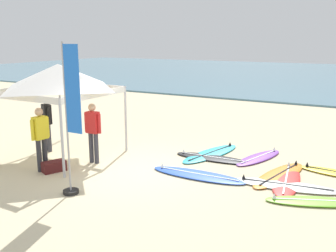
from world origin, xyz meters
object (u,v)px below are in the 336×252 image
object	(u,v)px
surfboard_purple	(259,157)
surfboard_red	(286,179)
surfboard_black	(213,158)
surfboard_blue	(198,175)
person_black	(47,120)
canopy_tent	(58,77)
person_yellow	(41,135)
surfboard_white	(286,186)
surfboard_cyan	(211,153)
person_red	(93,129)
surfboard_lime	(314,201)
gear_bag_by_pole	(54,166)
banner_flag	(71,127)
surfboard_orange	(279,175)

from	to	relation	value
surfboard_purple	surfboard_red	bearing A→B (deg)	-52.65
surfboard_black	surfboard_blue	size ratio (longest dim) A/B	0.90
surfboard_red	person_black	distance (m)	7.26
surfboard_blue	surfboard_red	size ratio (longest dim) A/B	1.01
canopy_tent	person_yellow	xyz separation A→B (m)	(0.50, -1.26, -1.40)
canopy_tent	surfboard_white	bearing A→B (deg)	6.40
surfboard_white	person_yellow	bearing A→B (deg)	-161.53
surfboard_cyan	person_black	xyz separation A→B (m)	(-4.63, -2.12, 0.95)
surfboard_purple	person_red	xyz separation A→B (m)	(-4.00, -2.66, 0.95)
person_black	surfboard_black	bearing A→B (deg)	19.55
surfboard_lime	gear_bag_by_pole	xyz separation A→B (m)	(-6.39, -1.26, 0.10)
surfboard_purple	gear_bag_by_pole	distance (m)	5.83
surfboard_red	banner_flag	world-z (taller)	banner_flag
surfboard_red	surfboard_white	xyz separation A→B (m)	(0.08, -0.42, 0.00)
person_red	gear_bag_by_pole	distance (m)	1.46
surfboard_orange	person_yellow	distance (m)	6.31
surfboard_orange	person_black	xyz separation A→B (m)	(-6.91, -1.22, 0.95)
surfboard_blue	surfboard_lime	bearing A→B (deg)	-5.39
canopy_tent	surfboard_blue	xyz separation A→B (m)	(4.30, 0.37, -2.35)
surfboard_cyan	person_red	size ratio (longest dim) A/B	1.55
surfboard_blue	surfboard_red	bearing A→B (deg)	20.61
surfboard_cyan	person_red	xyz separation A→B (m)	(-2.60, -2.35, 0.95)
surfboard_red	person_red	world-z (taller)	person_red
surfboard_purple	surfboard_red	distance (m)	1.82
person_red	surfboard_orange	bearing A→B (deg)	16.65
surfboard_cyan	person_yellow	xyz separation A→B (m)	(-3.36, -3.55, 0.95)
canopy_tent	surfboard_purple	bearing A→B (deg)	26.25
surfboard_orange	surfboard_purple	distance (m)	1.49
surfboard_lime	person_black	xyz separation A→B (m)	(-7.96, 0.07, 0.95)
surfboard_orange	surfboard_red	bearing A→B (deg)	-48.12
surfboard_black	person_yellow	xyz separation A→B (m)	(-3.58, -3.15, 0.95)
surfboard_orange	person_red	size ratio (longest dim) A/B	1.49
canopy_tent	surfboard_cyan	size ratio (longest dim) A/B	1.07
surfboard_black	surfboard_white	size ratio (longest dim) A/B	0.91
canopy_tent	surfboard_white	xyz separation A→B (m)	(6.45, 0.72, -2.35)
surfboard_orange	surfboard_purple	bearing A→B (deg)	126.33
surfboard_blue	surfboard_cyan	size ratio (longest dim) A/B	0.97
surfboard_lime	person_red	bearing A→B (deg)	-178.44
surfboard_blue	surfboard_cyan	world-z (taller)	same
surfboard_white	person_black	bearing A→B (deg)	-175.60
surfboard_purple	surfboard_cyan	xyz separation A→B (m)	(-1.40, -0.31, -0.00)
surfboard_white	gear_bag_by_pole	xyz separation A→B (m)	(-5.65, -1.89, 0.10)
surfboard_lime	surfboard_cyan	xyz separation A→B (m)	(-3.33, 2.19, -0.00)
surfboard_orange	surfboard_cyan	size ratio (longest dim) A/B	0.96
surfboard_blue	surfboard_white	xyz separation A→B (m)	(2.15, 0.36, 0.00)
surfboard_lime	surfboard_blue	distance (m)	2.90
banner_flag	gear_bag_by_pole	xyz separation A→B (m)	(-1.55, 0.90, -1.43)
person_yellow	banner_flag	bearing A→B (deg)	-23.32
canopy_tent	surfboard_red	world-z (taller)	canopy_tent
surfboard_purple	surfboard_red	xyz separation A→B (m)	(1.11, -1.45, -0.00)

